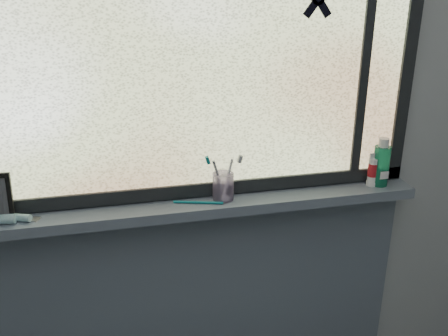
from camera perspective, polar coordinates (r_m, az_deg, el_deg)
name	(u,v)px	position (r m, az deg, el deg)	size (l,w,h in m)	color
wall_back	(203,136)	(1.82, -2.46, 3.73)	(3.00, 0.01, 2.50)	#9EA3A8
windowsill	(207,206)	(1.85, -1.91, -4.38)	(1.62, 0.14, 0.04)	#525D6D
sill_apron	(206,310)	(2.17, -2.04, -15.91)	(1.62, 0.02, 0.98)	#525D6D
window_pane	(203,59)	(1.73, -2.47, 12.35)	(1.50, 0.01, 1.00)	silver
frame_bottom	(205,189)	(1.87, -2.21, -2.37)	(1.60, 0.03, 0.05)	black
frame_right	(409,51)	(2.01, 20.35, 12.39)	(0.05, 0.03, 1.10)	black
frame_mullion	(365,53)	(1.93, 15.85, 12.53)	(0.04, 0.03, 1.00)	black
toothpaste_tube	(13,218)	(1.82, -22.99, -5.31)	(0.19, 0.04, 0.03)	white
toothbrush_cup	(223,186)	(1.83, -0.10, -2.11)	(0.08, 0.08, 0.10)	#BC9FD2
toothbrush_lying	(198,202)	(1.82, -2.96, -3.87)	(0.22, 0.02, 0.01)	#0C6B73
mouthwash_bottle	(381,162)	(2.03, 17.55, 0.67)	(0.06, 0.06, 0.16)	#1B8D63
cream_tube	(373,168)	(2.03, 16.68, -0.02)	(0.04, 0.04, 0.10)	silver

